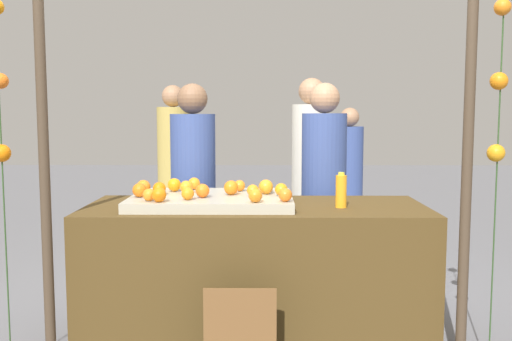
{
  "coord_description": "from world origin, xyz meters",
  "views": [
    {
      "loc": [
        0.03,
        -3.47,
        1.42
      ],
      "look_at": [
        0.0,
        0.15,
        1.05
      ],
      "focal_mm": 40.12,
      "sensor_mm": 36.0,
      "label": 1
    }
  ],
  "objects_px": {
    "orange_1": "(253,190)",
    "chalkboard_sign": "(240,338)",
    "stall_counter": "(256,273)",
    "orange_0": "(174,185)",
    "vendor_right": "(323,202)",
    "vendor_left": "(194,203)",
    "juice_bottle": "(341,191)"
  },
  "relations": [
    {
      "from": "stall_counter",
      "to": "juice_bottle",
      "type": "xyz_separation_m",
      "value": [
        0.51,
        -0.08,
        0.53
      ]
    },
    {
      "from": "chalkboard_sign",
      "to": "vendor_left",
      "type": "distance_m",
      "value": 1.44
    },
    {
      "from": "vendor_right",
      "to": "orange_1",
      "type": "bearing_deg",
      "value": -124.64
    },
    {
      "from": "juice_bottle",
      "to": "vendor_right",
      "type": "xyz_separation_m",
      "value": [
        -0.02,
        0.78,
        -0.19
      ]
    },
    {
      "from": "stall_counter",
      "to": "orange_1",
      "type": "xyz_separation_m",
      "value": [
        -0.02,
        -0.03,
        0.52
      ]
    },
    {
      "from": "stall_counter",
      "to": "chalkboard_sign",
      "type": "height_order",
      "value": "stall_counter"
    },
    {
      "from": "orange_0",
      "to": "juice_bottle",
      "type": "xyz_separation_m",
      "value": [
        1.04,
        -0.26,
        -0.0
      ]
    },
    {
      "from": "stall_counter",
      "to": "orange_0",
      "type": "relative_size",
      "value": 24.11
    },
    {
      "from": "stall_counter",
      "to": "orange_1",
      "type": "distance_m",
      "value": 0.52
    },
    {
      "from": "orange_0",
      "to": "vendor_left",
      "type": "bearing_deg",
      "value": 82.58
    },
    {
      "from": "chalkboard_sign",
      "to": "vendor_right",
      "type": "distance_m",
      "value": 1.53
    },
    {
      "from": "juice_bottle",
      "to": "chalkboard_sign",
      "type": "height_order",
      "value": "juice_bottle"
    },
    {
      "from": "vendor_left",
      "to": "vendor_right",
      "type": "bearing_deg",
      "value": 1.73
    },
    {
      "from": "stall_counter",
      "to": "vendor_left",
      "type": "distance_m",
      "value": 0.89
    },
    {
      "from": "stall_counter",
      "to": "chalkboard_sign",
      "type": "bearing_deg",
      "value": -97.07
    },
    {
      "from": "chalkboard_sign",
      "to": "vendor_left",
      "type": "height_order",
      "value": "vendor_left"
    },
    {
      "from": "orange_1",
      "to": "vendor_right",
      "type": "distance_m",
      "value": 0.92
    },
    {
      "from": "stall_counter",
      "to": "vendor_right",
      "type": "relative_size",
      "value": 1.27
    },
    {
      "from": "stall_counter",
      "to": "vendor_left",
      "type": "height_order",
      "value": "vendor_left"
    },
    {
      "from": "juice_bottle",
      "to": "vendor_right",
      "type": "relative_size",
      "value": 0.13
    },
    {
      "from": "orange_0",
      "to": "vendor_right",
      "type": "relative_size",
      "value": 0.05
    },
    {
      "from": "orange_0",
      "to": "chalkboard_sign",
      "type": "bearing_deg",
      "value": -60.42
    },
    {
      "from": "vendor_left",
      "to": "vendor_right",
      "type": "relative_size",
      "value": 1.0
    },
    {
      "from": "orange_1",
      "to": "chalkboard_sign",
      "type": "bearing_deg",
      "value": -95.76
    },
    {
      "from": "vendor_left",
      "to": "vendor_right",
      "type": "height_order",
      "value": "vendor_right"
    },
    {
      "from": "orange_1",
      "to": "vendor_right",
      "type": "bearing_deg",
      "value": 55.36
    },
    {
      "from": "vendor_left",
      "to": "juice_bottle",
      "type": "bearing_deg",
      "value": -37.68
    },
    {
      "from": "chalkboard_sign",
      "to": "vendor_right",
      "type": "relative_size",
      "value": 0.33
    },
    {
      "from": "vendor_left",
      "to": "vendor_right",
      "type": "xyz_separation_m",
      "value": [
        0.96,
        0.03,
        0.0
      ]
    },
    {
      "from": "vendor_right",
      "to": "chalkboard_sign",
      "type": "bearing_deg",
      "value": -113.35
    },
    {
      "from": "orange_1",
      "to": "chalkboard_sign",
      "type": "xyz_separation_m",
      "value": [
        -0.06,
        -0.58,
        -0.69
      ]
    },
    {
      "from": "stall_counter",
      "to": "juice_bottle",
      "type": "height_order",
      "value": "juice_bottle"
    }
  ]
}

